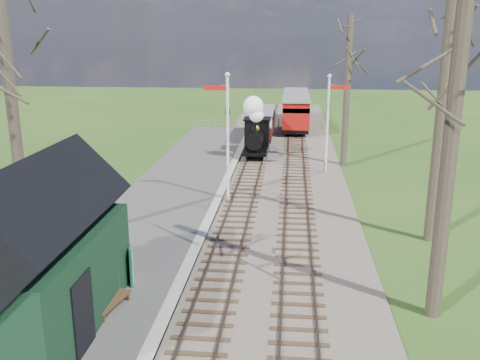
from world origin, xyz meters
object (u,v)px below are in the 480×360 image
object	(u,v)px
coach	(261,122)
station_shed	(39,256)
red_carriage_a	(296,114)
sign_board	(131,265)
person	(79,324)
red_carriage_b	(296,105)
bench	(107,296)
semaphore_near	(226,129)
locomotive	(256,130)
semaphore_far	(329,116)

from	to	relation	value
coach	station_shed	bearing A→B (deg)	-98.86
red_carriage_a	sign_board	bearing A→B (deg)	-100.78
red_carriage_a	person	bearing A→B (deg)	-99.84
station_shed	person	bearing A→B (deg)	-35.88
red_carriage_b	sign_board	bearing A→B (deg)	-99.05
station_shed	bench	distance (m)	2.39
semaphore_near	person	distance (m)	13.45
locomotive	coach	size ratio (longest dim) A/B	0.63
semaphore_near	red_carriage_a	world-z (taller)	semaphore_near
bench	red_carriage_b	bearing A→B (deg)	81.13
red_carriage_a	sign_board	size ratio (longest dim) A/B	4.57
semaphore_near	sign_board	size ratio (longest dim) A/B	5.23
semaphore_near	locomotive	xyz separation A→B (m)	(0.76, 9.51, -1.75)
semaphore_near	person	size ratio (longest dim) A/B	4.23
semaphore_far	bench	size ratio (longest dim) A/B	3.51
semaphore_near	locomotive	world-z (taller)	semaphore_near
semaphore_near	semaphore_far	size ratio (longest dim) A/B	1.09
semaphore_far	station_shed	bearing A→B (deg)	-115.72
station_shed	bench	world-z (taller)	station_shed
coach	red_carriage_b	bearing A→B (deg)	73.47
sign_board	station_shed	bearing A→B (deg)	-119.03
red_carriage_b	semaphore_far	bearing A→B (deg)	-84.47
person	sign_board	bearing A→B (deg)	-12.48
semaphore_far	red_carriage_b	bearing A→B (deg)	95.53
semaphore_near	red_carriage_b	xyz separation A→B (m)	(3.37, 24.33, -2.04)
station_shed	person	world-z (taller)	station_shed
semaphore_far	sign_board	world-z (taller)	semaphore_far
station_shed	red_carriage_b	size ratio (longest dim) A/B	1.16
sign_board	person	world-z (taller)	person
semaphore_far	bench	world-z (taller)	semaphore_far
semaphore_near	coach	world-z (taller)	semaphore_near
locomotive	red_carriage_a	xyz separation A→B (m)	(2.61, 9.32, -0.29)
station_shed	coach	size ratio (longest dim) A/B	0.98
station_shed	semaphore_far	xyz separation A→B (m)	(8.67, 18.00, 1.08)
station_shed	person	xyz separation A→B (m)	(1.38, -1.00, -1.33)
station_shed	person	distance (m)	2.16
semaphore_near	semaphore_far	bearing A→B (deg)	49.40
semaphore_far	person	bearing A→B (deg)	-111.00
bench	person	size ratio (longest dim) A/B	1.11
sign_board	person	bearing A→B (deg)	-92.73
station_shed	person	size ratio (longest dim) A/B	4.28
locomotive	red_carriage_b	size ratio (longest dim) A/B	0.74
station_shed	semaphore_near	distance (m)	12.58
person	station_shed	bearing A→B (deg)	44.36
locomotive	sign_board	size ratio (longest dim) A/B	3.37
semaphore_near	red_carriage_a	size ratio (longest dim) A/B	1.15
coach	red_carriage_b	distance (m)	9.14
sign_board	bench	xyz separation A→B (m)	(-0.17, -1.77, -0.17)
coach	bench	distance (m)	26.69
red_carriage_b	locomotive	bearing A→B (deg)	-100.00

